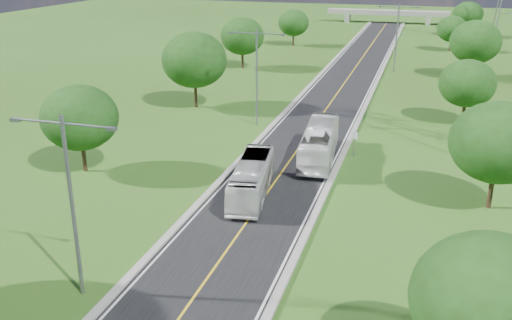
{
  "coord_description": "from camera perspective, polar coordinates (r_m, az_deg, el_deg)",
  "views": [
    {
      "loc": [
        10.68,
        -10.72,
        17.53
      ],
      "look_at": [
        -0.62,
        26.86,
        3.0
      ],
      "focal_mm": 40.0,
      "sensor_mm": 36.0,
      "label": 1
    }
  ],
  "objects": [
    {
      "name": "bus_inbound",
      "position": [
        42.73,
        -0.43,
        -1.83
      ],
      "size": [
        3.69,
        9.97,
        2.71
      ],
      "primitive_type": "imported",
      "rotation": [
        0.0,
        0.0,
        0.15
      ],
      "color": "silver",
      "rests_on": "road"
    },
    {
      "name": "tree_re",
      "position": [
        111.6,
        19.02,
        12.3
      ],
      "size": [
        5.46,
        5.46,
        6.35
      ],
      "color": "black",
      "rests_on": "ground"
    },
    {
      "name": "tree_rc",
      "position": [
        64.24,
        20.38,
        7.2
      ],
      "size": [
        5.88,
        5.88,
        6.84
      ],
      "color": "black",
      "rests_on": "ground"
    },
    {
      "name": "speed_limit_sign",
      "position": [
        51.53,
        9.81,
        2.01
      ],
      "size": [
        0.55,
        0.09,
        2.4
      ],
      "color": "slate",
      "rests_on": "ground"
    },
    {
      "name": "curb_right",
      "position": [
        78.93,
        11.74,
        7.14
      ],
      "size": [
        0.5,
        150.0,
        0.22
      ],
      "primitive_type": "cube",
      "color": "gray",
      "rests_on": "ground"
    },
    {
      "name": "streetlight_far_right",
      "position": [
        89.59,
        13.92,
        12.31
      ],
      "size": [
        5.9,
        0.25,
        10.0
      ],
      "color": "slate",
      "rests_on": "ground"
    },
    {
      "name": "streetlight_near_left",
      "position": [
        30.47,
        -18.06,
        -3.09
      ],
      "size": [
        5.9,
        0.25,
        10.0
      ],
      "color": "slate",
      "rests_on": "ground"
    },
    {
      "name": "tree_ld",
      "position": [
        90.01,
        -1.38,
        12.28
      ],
      "size": [
        6.72,
        6.72,
        7.82
      ],
      "color": "black",
      "rests_on": "ground"
    },
    {
      "name": "tree_le",
      "position": [
        112.37,
        3.77,
        13.53
      ],
      "size": [
        5.88,
        5.88,
        6.84
      ],
      "color": "black",
      "rests_on": "ground"
    },
    {
      "name": "tree_rf",
      "position": [
        131.55,
        20.42,
        13.47
      ],
      "size": [
        6.3,
        6.3,
        7.33
      ],
      "color": "black",
      "rests_on": "ground"
    },
    {
      "name": "bus_outbound",
      "position": [
        50.32,
        6.36,
        1.72
      ],
      "size": [
        3.5,
        11.16,
        3.06
      ],
      "primitive_type": "imported",
      "rotation": [
        0.0,
        0.0,
        3.23
      ],
      "color": "silver",
      "rests_on": "road"
    },
    {
      "name": "tree_rd",
      "position": [
        87.81,
        21.09,
        10.96
      ],
      "size": [
        7.14,
        7.14,
        8.3
      ],
      "color": "black",
      "rests_on": "ground"
    },
    {
      "name": "tree_rb",
      "position": [
        42.95,
        23.07,
        1.62
      ],
      "size": [
        6.72,
        6.72,
        7.82
      ],
      "color": "black",
      "rests_on": "ground"
    },
    {
      "name": "tree_lc",
      "position": [
        67.0,
        -6.18,
        9.92
      ],
      "size": [
        7.56,
        7.56,
        8.79
      ],
      "color": "black",
      "rests_on": "ground"
    },
    {
      "name": "streetlight_mid_left",
      "position": [
        59.3,
        0.07,
        9.05
      ],
      "size": [
        5.9,
        0.25,
        10.0
      ],
      "color": "slate",
      "rests_on": "ground"
    },
    {
      "name": "overpass",
      "position": [
        151.85,
        13.01,
        14.1
      ],
      "size": [
        30.0,
        3.0,
        3.2
      ],
      "color": "gray",
      "rests_on": "ground"
    },
    {
      "name": "curb_left",
      "position": [
        80.07,
        5.63,
        7.66
      ],
      "size": [
        0.5,
        150.0,
        0.22
      ],
      "primitive_type": "cube",
      "color": "gray",
      "rests_on": "ground"
    },
    {
      "name": "tree_lb",
      "position": [
        48.75,
        -17.23,
        4.07
      ],
      "size": [
        6.3,
        6.3,
        7.33
      ],
      "color": "black",
      "rests_on": "ground"
    },
    {
      "name": "ground",
      "position": [
        73.64,
        7.96,
        6.35
      ],
      "size": [
        260.0,
        260.0,
        0.0
      ],
      "primitive_type": "plane",
      "color": "#2C4A15",
      "rests_on": "ground"
    },
    {
      "name": "road",
      "position": [
        79.41,
        8.66,
        7.36
      ],
      "size": [
        8.0,
        150.0,
        0.06
      ],
      "primitive_type": "cube",
      "color": "black",
      "rests_on": "ground"
    },
    {
      "name": "tree_ra",
      "position": [
        24.62,
        22.41,
        -12.96
      ],
      "size": [
        6.3,
        6.3,
        7.33
      ],
      "color": "black",
      "rests_on": "ground"
    }
  ]
}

